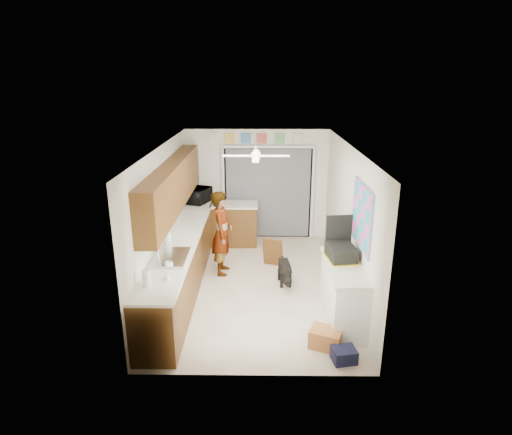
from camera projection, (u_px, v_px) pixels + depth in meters
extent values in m
plane|color=beige|center=(256.00, 284.00, 7.80)|extent=(5.00, 5.00, 0.00)
plane|color=white|center=(256.00, 147.00, 7.01)|extent=(5.00, 5.00, 0.00)
plane|color=white|center=(257.00, 184.00, 9.78)|extent=(3.20, 0.00, 3.20)
plane|color=white|center=(253.00, 287.00, 5.03)|extent=(3.20, 0.00, 3.20)
plane|color=white|center=(164.00, 219.00, 7.42)|extent=(0.00, 5.00, 5.00)
plane|color=white|center=(348.00, 220.00, 7.39)|extent=(0.00, 5.00, 5.00)
cube|color=brown|center=(183.00, 261.00, 7.67)|extent=(0.60, 4.80, 0.90)
cube|color=white|center=(183.00, 237.00, 7.52)|extent=(0.62, 4.80, 0.04)
cube|color=brown|center=(173.00, 185.00, 7.43)|extent=(0.32, 4.00, 0.80)
cube|color=silver|center=(171.00, 258.00, 6.56)|extent=(0.50, 0.76, 0.06)
cylinder|color=silver|center=(158.00, 252.00, 6.53)|extent=(0.03, 0.03, 0.22)
cube|color=brown|center=(235.00, 225.00, 9.56)|extent=(1.00, 0.60, 0.90)
cube|color=white|center=(234.00, 204.00, 9.41)|extent=(1.04, 0.64, 0.04)
cube|color=black|center=(268.00, 193.00, 9.81)|extent=(2.00, 0.06, 2.10)
cube|color=slate|center=(268.00, 194.00, 9.77)|extent=(1.90, 0.03, 2.05)
cube|color=white|center=(223.00, 193.00, 9.79)|extent=(0.06, 0.04, 2.10)
cube|color=white|center=(313.00, 194.00, 9.77)|extent=(0.06, 0.04, 2.10)
cube|color=white|center=(268.00, 147.00, 9.44)|extent=(2.10, 0.04, 0.06)
cube|color=#E2C24B|center=(230.00, 138.00, 9.42)|extent=(0.22, 0.02, 0.22)
cube|color=#497FC4|center=(246.00, 138.00, 9.42)|extent=(0.22, 0.02, 0.22)
cube|color=#CD504D|center=(262.00, 138.00, 9.41)|extent=(0.22, 0.02, 0.22)
cube|color=#65B06D|center=(280.00, 139.00, 9.41)|extent=(0.22, 0.02, 0.22)
cube|color=silver|center=(298.00, 139.00, 9.41)|extent=(0.22, 0.02, 0.22)
cube|color=silver|center=(214.00, 138.00, 9.43)|extent=(0.22, 0.02, 0.26)
cube|color=white|center=(343.00, 295.00, 6.50)|extent=(0.50, 1.40, 0.90)
cube|color=white|center=(345.00, 266.00, 6.35)|extent=(0.54, 1.44, 0.04)
cube|color=#F158BB|center=(362.00, 216.00, 6.31)|extent=(0.03, 1.15, 0.95)
cube|color=white|center=(256.00, 156.00, 7.26)|extent=(1.14, 1.14, 0.24)
imported|color=black|center=(199.00, 196.00, 9.43)|extent=(0.58, 0.69, 0.32)
imported|color=silver|center=(168.00, 236.00, 7.06)|extent=(0.16, 0.16, 0.32)
imported|color=white|center=(169.00, 265.00, 6.24)|extent=(0.14, 0.14, 0.09)
cylinder|color=silver|center=(168.00, 277.00, 5.87)|extent=(0.07, 0.07, 0.10)
cylinder|color=white|center=(147.00, 278.00, 5.67)|extent=(0.14, 0.14, 0.25)
cube|color=black|center=(341.00, 252.00, 6.54)|extent=(0.45, 0.56, 0.22)
cube|color=yellow|center=(341.00, 259.00, 6.57)|extent=(0.52, 0.64, 0.02)
cube|color=black|center=(339.00, 230.00, 6.73)|extent=(0.42, 0.09, 0.50)
cube|color=#A05D32|center=(326.00, 338.00, 5.96)|extent=(0.52, 0.46, 0.27)
cube|color=black|center=(344.00, 355.00, 5.67)|extent=(0.35, 0.31, 0.19)
cube|color=brown|center=(273.00, 252.00, 8.45)|extent=(0.43, 0.27, 0.59)
imported|color=white|center=(222.00, 233.00, 8.02)|extent=(0.41, 0.60, 1.62)
cube|color=black|center=(285.00, 272.00, 7.75)|extent=(0.31, 0.62, 0.47)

